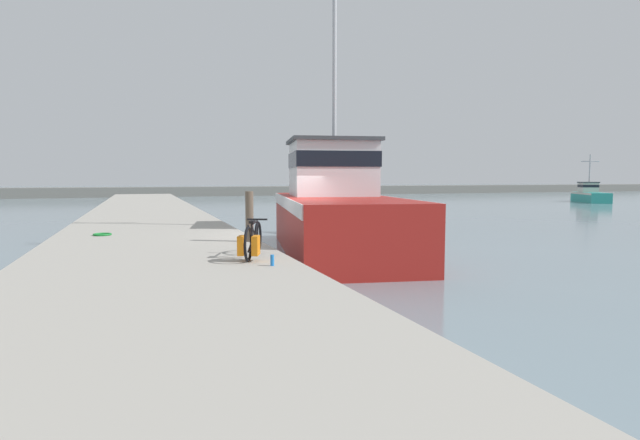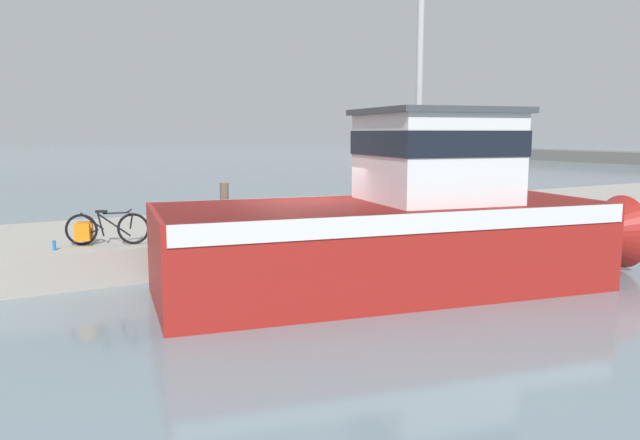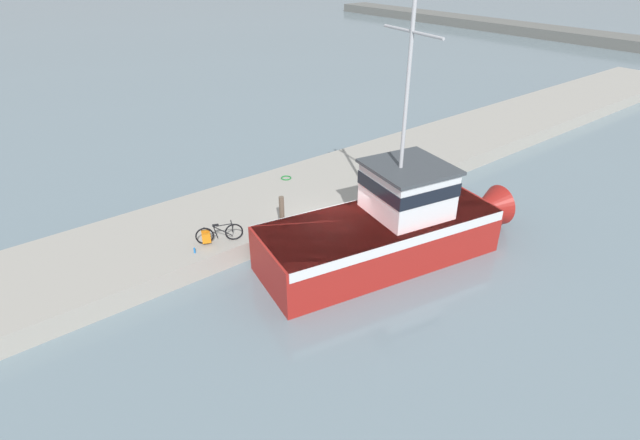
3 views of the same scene
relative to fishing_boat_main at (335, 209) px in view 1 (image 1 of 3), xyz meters
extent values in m
plane|color=gray|center=(-1.89, -1.41, -1.39)|extent=(320.00, 320.00, 0.00)
cube|color=#A39E93|center=(-5.81, -1.41, -0.99)|extent=(5.29, 80.00, 0.79)
cube|color=slate|center=(28.11, 53.85, -0.78)|extent=(180.00, 5.00, 1.22)
cube|color=maroon|center=(-0.10, -0.51, -0.47)|extent=(5.05, 9.66, 1.82)
cone|color=maroon|center=(0.93, 4.81, -0.47)|extent=(2.02, 1.95, 1.73)
cube|color=silver|center=(-0.10, -0.51, 0.25)|extent=(5.08, 9.50, 0.36)
cube|color=silver|center=(0.12, 0.62, 1.34)|extent=(3.14, 3.10, 1.80)
cube|color=black|center=(0.12, 0.62, 1.65)|extent=(3.21, 3.16, 0.50)
cube|color=#3D4247|center=(0.12, 0.62, 2.29)|extent=(3.40, 3.34, 0.12)
cylinder|color=#B2B2B7|center=(0.04, 0.23, 5.44)|extent=(0.14, 0.14, 6.16)
cube|color=teal|center=(36.18, 22.29, -0.89)|extent=(4.51, 6.07, 0.99)
cone|color=teal|center=(37.87, 25.33, -0.89)|extent=(1.34, 1.39, 0.94)
cube|color=beige|center=(36.18, 22.29, -0.50)|extent=(4.49, 5.99, 0.20)
cube|color=beige|center=(36.53, 22.93, 0.06)|extent=(2.07, 2.09, 0.93)
cube|color=black|center=(36.53, 22.93, 0.23)|extent=(2.11, 2.14, 0.26)
cube|color=#3D4247|center=(36.53, 22.93, 0.59)|extent=(2.24, 2.26, 0.12)
cylinder|color=#B2B2B7|center=(36.42, 22.73, 2.01)|extent=(0.14, 0.14, 2.73)
cylinder|color=#B2B2B7|center=(36.42, 22.73, 2.70)|extent=(1.52, 0.91, 0.10)
cube|color=#337F47|center=(11.37, 33.01, -0.85)|extent=(5.96, 5.76, 1.07)
cone|color=#337F47|center=(14.14, 35.61, -0.85)|extent=(1.54, 1.54, 1.02)
cube|color=silver|center=(11.37, 33.01, -0.42)|extent=(5.89, 5.70, 0.21)
cube|color=silver|center=(11.95, 33.56, 0.32)|extent=(2.88, 2.83, 1.28)
cube|color=black|center=(11.95, 33.56, 0.55)|extent=(2.94, 2.89, 0.36)
cube|color=#3D4247|center=(11.95, 33.56, 1.02)|extent=(3.11, 3.06, 0.12)
cylinder|color=#B2B2B7|center=(11.67, 33.29, 2.54)|extent=(0.14, 0.14, 2.92)
cylinder|color=#B2B2B7|center=(11.67, 33.29, 3.27)|extent=(1.21, 1.28, 0.10)
torus|color=black|center=(-4.11, -5.75, -0.25)|extent=(0.32, 0.67, 0.70)
torus|color=black|center=(-3.68, -4.73, -0.25)|extent=(0.32, 0.67, 0.70)
cylinder|color=black|center=(-4.04, -5.59, -0.33)|extent=(0.18, 0.36, 0.19)
cylinder|color=black|center=(-3.95, -5.37, -0.14)|extent=(0.09, 0.15, 0.53)
cylinder|color=black|center=(-4.02, -5.54, -0.06)|extent=(0.22, 0.47, 0.39)
cylinder|color=black|center=(-3.84, -5.11, -0.15)|extent=(0.30, 0.66, 0.53)
cylinder|color=black|center=(-3.82, -5.06, 0.11)|extent=(0.25, 0.54, 0.05)
cylinder|color=black|center=(-3.70, -4.76, -0.07)|extent=(0.07, 0.11, 0.36)
cylinder|color=black|center=(-3.71, -4.80, 0.15)|extent=(0.42, 0.21, 0.04)
cube|color=black|center=(-3.94, -5.35, 0.15)|extent=(0.18, 0.26, 0.05)
cube|color=orange|center=(-4.22, -5.65, -0.28)|extent=(0.23, 0.34, 0.38)
cube|color=orange|center=(-3.96, -5.76, -0.28)|extent=(0.23, 0.34, 0.38)
cylinder|color=brown|center=(-3.44, -2.67, 0.05)|extent=(0.20, 0.20, 1.30)
torus|color=#197A2D|center=(-7.13, 0.12, -0.57)|extent=(0.51, 0.51, 0.05)
cylinder|color=blue|center=(-3.78, -6.36, -0.49)|extent=(0.07, 0.07, 0.21)
camera|label=1|loc=(-6.06, -15.34, 1.05)|focal=28.00mm
camera|label=2|loc=(10.20, -7.97, 1.87)|focal=35.00mm
camera|label=3|loc=(11.23, -12.40, 9.43)|focal=28.00mm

